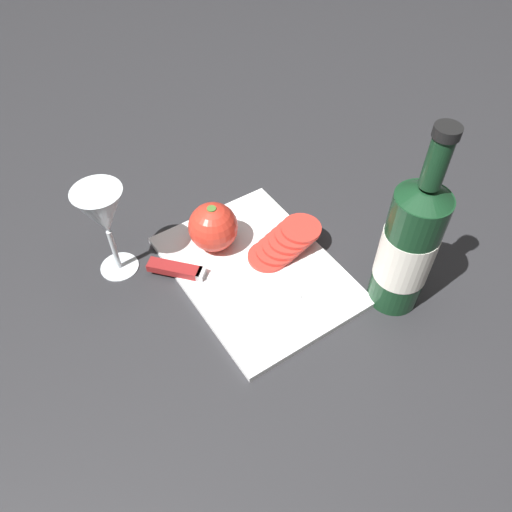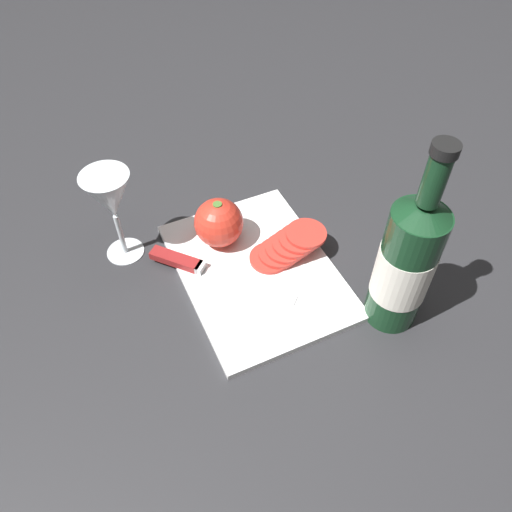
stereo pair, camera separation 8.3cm
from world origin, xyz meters
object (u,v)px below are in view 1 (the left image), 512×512
Objects in this scene: whole_tomato at (213,227)px; wine_bottle at (408,247)px; tomato_slice_stack_near at (285,242)px; wine_glass at (103,215)px; knife at (190,272)px.

wine_bottle is at bearing -143.41° from whole_tomato.
tomato_slice_stack_near is (0.17, 0.09, -0.09)m from wine_bottle.
whole_tomato is (0.26, 0.19, -0.07)m from wine_bottle.
tomato_slice_stack_near is at bearing 28.06° from wine_bottle.
wine_glass is 0.17m from knife.
knife is at bearing 50.09° from wine_bottle.
wine_bottle is 0.47m from wine_glass.
whole_tomato reaches higher than tomato_slice_stack_near.
tomato_slice_stack_near is at bearing -117.54° from wine_glass.
wine_glass is at bearing 62.46° from tomato_slice_stack_near.
whole_tomato is 0.09m from knife.
wine_glass is at bearing 71.61° from whole_tomato.
wine_bottle is at bearing 7.97° from knife.
wine_glass reaches higher than whole_tomato.
whole_tomato is at bearing -108.39° from wine_glass.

